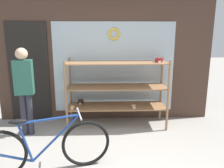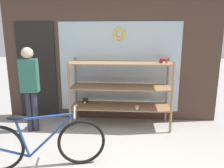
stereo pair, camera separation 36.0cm
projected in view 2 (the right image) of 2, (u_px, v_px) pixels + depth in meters
storefront_facade at (108, 45)px, 4.59m from camera, size 4.57×0.13×3.37m
display_case at (121, 87)px, 4.34m from camera, size 1.98×0.58×1.40m
bicycle at (41, 144)px, 3.02m from camera, size 1.75×0.57×0.81m
pedestrian at (30, 83)px, 4.08m from camera, size 0.34×0.22×1.62m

